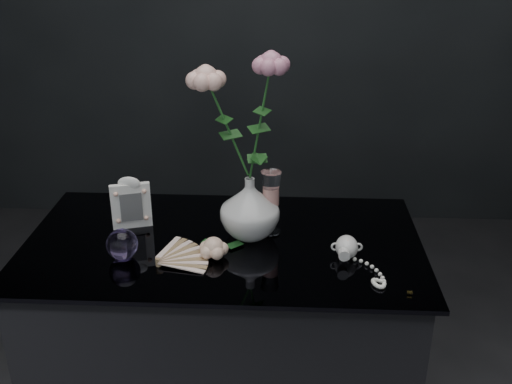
# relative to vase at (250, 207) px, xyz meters

# --- Properties ---
(table) EXTENTS (1.05, 0.58, 0.76)m
(table) POSITION_rel_vase_xyz_m (-0.07, -0.04, -0.46)
(table) COLOR black
(table) RESTS_ON ground
(vase) EXTENTS (0.19, 0.19, 0.17)m
(vase) POSITION_rel_vase_xyz_m (0.00, 0.00, 0.00)
(vase) COLOR silver
(vase) RESTS_ON table
(wine_glass) EXTENTS (0.06, 0.06, 0.18)m
(wine_glass) POSITION_rel_vase_xyz_m (0.06, 0.02, 0.01)
(wine_glass) COLOR white
(wine_glass) RESTS_ON table
(picture_frame) EXTENTS (0.13, 0.12, 0.15)m
(picture_frame) POSITION_rel_vase_xyz_m (-0.33, 0.03, -0.01)
(picture_frame) COLOR white
(picture_frame) RESTS_ON table
(paperweight) EXTENTS (0.10, 0.10, 0.08)m
(paperweight) POSITION_rel_vase_xyz_m (-0.31, -0.14, -0.04)
(paperweight) COLOR #9075BE
(paperweight) RESTS_ON table
(paper_fan) EXTENTS (0.28, 0.23, 0.03)m
(paper_fan) POSITION_rel_vase_xyz_m (-0.22, -0.17, -0.07)
(paper_fan) COLOR #F4E7C3
(paper_fan) RESTS_ON table
(loose_rose) EXTENTS (0.15, 0.18, 0.06)m
(loose_rose) POSITION_rel_vase_xyz_m (-0.08, -0.12, -0.06)
(loose_rose) COLOR #FDC4A3
(loose_rose) RESTS_ON table
(pearl_jar) EXTENTS (0.20, 0.21, 0.06)m
(pearl_jar) POSITION_rel_vase_xyz_m (0.25, -0.10, -0.05)
(pearl_jar) COLOR silver
(pearl_jar) RESTS_ON table
(roses) EXTENTS (0.24, 0.11, 0.37)m
(roses) POSITION_rel_vase_xyz_m (-0.02, 0.01, 0.26)
(roses) COLOR #FFB7A5
(roses) RESTS_ON vase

